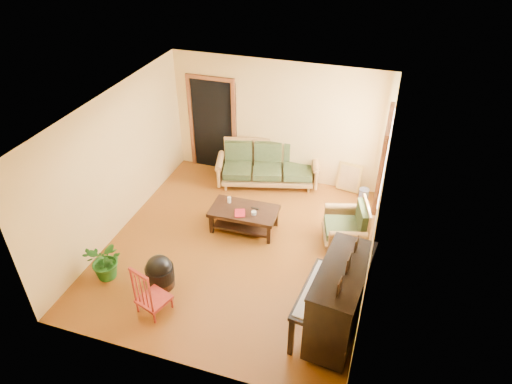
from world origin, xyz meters
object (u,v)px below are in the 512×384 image
(armchair, at_px, (345,224))
(footstool, at_px, (160,275))
(ceramic_crock, at_px, (364,195))
(coffee_table, at_px, (244,219))
(red_chair, at_px, (152,288))
(piano, at_px, (339,302))
(potted_plant, at_px, (106,261))
(sofa, at_px, (268,165))

(armchair, bearing_deg, footstool, -158.96)
(armchair, distance_m, ceramic_crock, 1.52)
(coffee_table, height_order, ceramic_crock, coffee_table)
(footstool, xyz_separation_m, red_chair, (0.15, -0.49, 0.23))
(piano, distance_m, potted_plant, 3.73)
(piano, relative_size, red_chair, 1.56)
(ceramic_crock, bearing_deg, piano, -89.76)
(coffee_table, xyz_separation_m, red_chair, (-0.65, -2.27, 0.23))
(piano, relative_size, ceramic_crock, 5.47)
(footstool, bearing_deg, coffee_table, 65.75)
(piano, bearing_deg, coffee_table, 143.61)
(potted_plant, bearing_deg, sofa, 64.80)
(coffee_table, distance_m, piano, 2.77)
(coffee_table, bearing_deg, red_chair, -105.90)
(sofa, relative_size, red_chair, 2.33)
(sofa, xyz_separation_m, potted_plant, (-1.66, -3.52, -0.10))
(coffee_table, bearing_deg, potted_plant, -132.14)
(coffee_table, distance_m, potted_plant, 2.54)
(piano, distance_m, ceramic_crock, 3.53)
(sofa, distance_m, red_chair, 3.96)
(footstool, xyz_separation_m, potted_plant, (-0.90, -0.10, 0.13))
(piano, bearing_deg, footstool, -175.39)
(potted_plant, bearing_deg, ceramic_crock, 43.52)
(red_chair, relative_size, ceramic_crock, 3.51)
(piano, relative_size, footstool, 3.10)
(footstool, relative_size, potted_plant, 0.65)
(sofa, xyz_separation_m, red_chair, (-0.60, -3.91, 0.00))
(piano, height_order, red_chair, piano)
(piano, distance_m, footstool, 2.85)
(piano, height_order, ceramic_crock, piano)
(piano, xyz_separation_m, red_chair, (-2.66, -0.41, -0.17))
(red_chair, xyz_separation_m, potted_plant, (-1.05, 0.39, -0.10))
(footstool, distance_m, red_chair, 0.57)
(red_chair, height_order, ceramic_crock, red_chair)
(sofa, height_order, footstool, sofa)
(footstool, relative_size, red_chair, 0.50)
(coffee_table, distance_m, ceramic_crock, 2.59)
(ceramic_crock, bearing_deg, sofa, 179.90)
(potted_plant, bearing_deg, footstool, 6.37)
(armchair, distance_m, footstool, 3.26)
(armchair, xyz_separation_m, red_chair, (-2.46, -2.43, 0.02))
(armchair, height_order, ceramic_crock, armchair)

